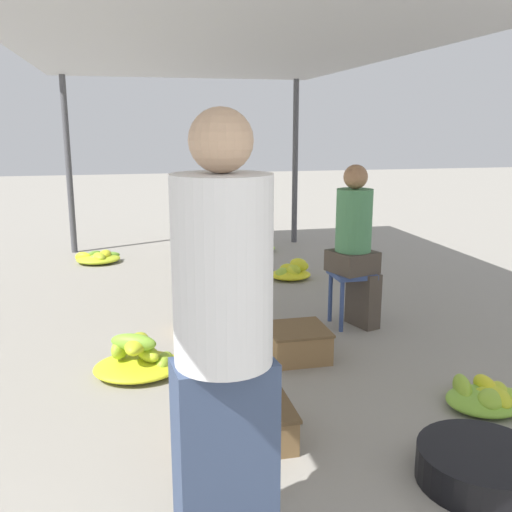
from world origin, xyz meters
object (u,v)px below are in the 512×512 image
vendor_seated (356,243)px  banana_pile_left_0 (138,360)px  basin_black (481,467)px  banana_pile_right_2 (260,246)px  crate_near (200,319)px  stool (352,283)px  banana_pile_left_1 (98,258)px  vendor_foreground (223,338)px  crate_mid (244,421)px  crate_far (297,343)px  banana_pile_right_1 (291,272)px  banana_pile_right_0 (487,397)px

vendor_seated → banana_pile_left_0: vendor_seated is taller
vendor_seated → basin_black: (-0.26, -2.23, -0.64)m
banana_pile_right_2 → crate_near: crate_near is taller
basin_black → banana_pile_right_2: size_ratio=1.36×
stool → crate_near: (-1.28, 0.15, -0.27)m
banana_pile_left_0 → banana_pile_left_1: (-0.40, 3.46, -0.04)m
vendor_foreground → banana_pile_left_1: bearing=97.6°
crate_mid → crate_far: (0.61, 1.01, 0.01)m
vendor_foreground → banana_pile_right_1: (1.45, 3.96, -0.82)m
vendor_seated → banana_pile_right_0: (0.24, -1.56, -0.66)m
banana_pile_left_0 → banana_pile_right_2: banana_pile_left_0 is taller
vendor_foreground → banana_pile_left_0: (-0.30, 1.78, -0.80)m
basin_black → vendor_foreground: bearing=-173.4°
crate_near → vendor_foreground: bearing=-95.2°
stool → crate_far: (-0.66, -0.58, -0.26)m
basin_black → crate_near: (-1.04, 2.38, 0.02)m
banana_pile_left_0 → banana_pile_right_0: (2.06, -0.97, -0.04)m
basin_black → banana_pile_right_2: 5.31m
banana_pile_left_0 → banana_pile_right_0: 2.28m
crate_near → crate_far: size_ratio=0.86×
banana_pile_right_0 → crate_far: crate_far is taller
banana_pile_right_2 → banana_pile_right_1: bearing=-89.5°
banana_pile_right_2 → banana_pile_left_1: bearing=-174.6°
stool → crate_mid: (-1.27, -1.59, -0.27)m
vendor_foreground → vendor_seated: vendor_foreground is taller
crate_far → banana_pile_right_0: bearing=-47.4°
vendor_seated → banana_pile_right_2: 3.14m
banana_pile_left_1 → crate_near: size_ratio=1.55×
banana_pile_left_1 → stool: bearing=-52.4°
vendor_foreground → banana_pile_right_2: size_ratio=3.91×
stool → banana_pile_right_1: size_ratio=1.03×
banana_pile_left_0 → banana_pile_left_1: 3.49m
vendor_foreground → banana_pile_left_0: bearing=99.5°
banana_pile_left_1 → crate_mid: bearing=-78.1°
banana_pile_left_1 → crate_near: (0.93, -2.72, 0.04)m
vendor_foreground → banana_pile_left_1: vendor_foreground is taller
banana_pile_left_1 → banana_pile_right_1: banana_pile_right_1 is taller
banana_pile_right_0 → crate_far: (-0.91, 0.99, 0.05)m
basin_black → crate_near: size_ratio=1.62×
vendor_seated → crate_far: 1.07m
banana_pile_right_0 → vendor_seated: bearing=98.6°
banana_pile_right_1 → vendor_foreground: bearing=-110.1°
vendor_seated → banana_pile_right_1: bearing=93.0°
vendor_seated → banana_pile_right_1: size_ratio=3.00×
vendor_seated → crate_mid: bearing=-129.1°
crate_near → crate_mid: size_ratio=0.74×
crate_near → banana_pile_right_1: bearing=49.7°
banana_pile_left_0 → banana_pile_right_2: size_ratio=1.36×
banana_pile_right_2 → crate_mid: crate_mid is taller
stool → crate_far: size_ratio=1.09×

